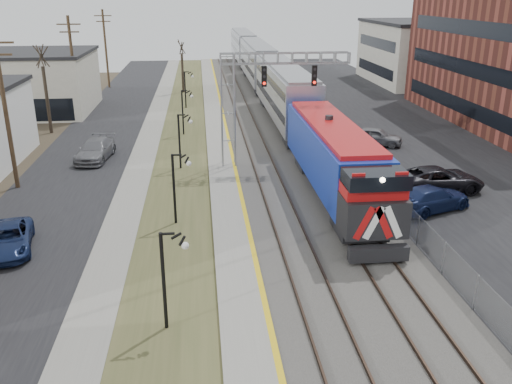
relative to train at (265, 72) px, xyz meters
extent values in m
cube|color=black|center=(-17.00, -21.39, -2.90)|extent=(7.00, 120.00, 0.04)
cube|color=gray|center=(-12.50, -21.39, -2.88)|extent=(2.00, 120.00, 0.08)
cube|color=#414726|center=(-9.50, -21.39, -2.89)|extent=(4.00, 120.00, 0.06)
cube|color=gray|center=(-6.50, -21.39, -2.80)|extent=(2.00, 120.00, 0.24)
cube|color=#595651|center=(-1.50, -21.39, -2.82)|extent=(8.00, 120.00, 0.20)
cube|color=black|center=(10.50, -21.39, -2.90)|extent=(16.00, 120.00, 0.04)
cube|color=gold|center=(-5.62, -21.39, -2.67)|extent=(0.24, 120.00, 0.01)
cube|color=#2D2119|center=(-4.25, -21.39, -2.64)|extent=(0.08, 120.00, 0.15)
cube|color=#2D2119|center=(-2.75, -21.39, -2.64)|extent=(0.08, 120.00, 0.15)
cube|color=#2D2119|center=(-0.75, -21.39, -2.64)|extent=(0.08, 120.00, 0.15)
cube|color=#2D2119|center=(0.75, -21.39, -2.64)|extent=(0.08, 120.00, 0.15)
cube|color=#132E9F|center=(0.00, -35.72, -0.44)|extent=(3.00, 17.00, 4.25)
cube|color=black|center=(0.00, -44.42, -2.22)|extent=(2.80, 0.50, 0.70)
cube|color=#92949B|center=(0.00, -15.42, 0.09)|extent=(3.00, 22.00, 5.33)
cube|color=#92949B|center=(0.00, 7.38, 0.09)|extent=(3.00, 22.00, 5.33)
cube|color=#92949B|center=(0.00, 30.18, 0.09)|extent=(3.00, 22.00, 5.33)
cube|color=gray|center=(-6.00, -28.39, 1.08)|extent=(1.00, 1.00, 8.00)
cube|color=gray|center=(-2.00, -28.39, 4.83)|extent=(9.00, 0.80, 0.80)
cube|color=black|center=(-3.50, -28.84, 3.68)|extent=(0.35, 0.25, 1.40)
cube|color=black|center=(0.00, -28.84, 3.68)|extent=(0.35, 0.25, 1.40)
cylinder|color=black|center=(-9.50, -48.39, -0.92)|extent=(0.14, 0.14, 4.00)
cylinder|color=black|center=(-9.50, -38.39, -0.92)|extent=(0.14, 0.14, 4.00)
cylinder|color=black|center=(-9.50, -28.39, -0.92)|extent=(0.14, 0.14, 4.00)
cylinder|color=black|center=(-9.50, -18.39, -0.92)|extent=(0.14, 0.14, 4.00)
cylinder|color=black|center=(-9.50, -6.39, -0.92)|extent=(0.14, 0.14, 4.00)
cylinder|color=#4C3823|center=(-20.00, -31.39, 2.08)|extent=(0.28, 0.28, 10.00)
cylinder|color=#4C3823|center=(-20.00, -11.39, 2.08)|extent=(0.28, 0.28, 10.00)
cylinder|color=#4C3823|center=(-20.00, 8.61, 2.08)|extent=(0.28, 0.28, 10.00)
cube|color=gray|center=(2.70, -21.39, -2.12)|extent=(0.04, 120.00, 1.60)
cube|color=beige|center=(-26.50, -6.39, 0.08)|extent=(14.00, 12.00, 6.00)
cube|color=beige|center=(24.50, 8.61, 1.08)|extent=(16.00, 18.00, 8.00)
cylinder|color=#382D23|center=(-21.50, -16.39, 0.06)|extent=(0.30, 0.30, 5.95)
cylinder|color=#382D23|center=(-10.00, 3.61, -0.47)|extent=(0.30, 0.30, 4.90)
imported|color=black|center=(6.98, -34.94, -2.12)|extent=(5.87, 2.93, 1.60)
imported|color=#16224D|center=(5.24, -37.99, -2.18)|extent=(5.47, 3.87, 1.47)
imported|color=slate|center=(6.50, -23.63, -2.18)|extent=(4.68, 3.35, 1.48)
imported|color=#16254F|center=(-17.52, -40.96, -2.28)|extent=(3.04, 4.94, 1.28)
imported|color=slate|center=(-15.98, -25.49, -2.16)|extent=(2.76, 5.46, 1.52)
camera|label=1|loc=(-7.93, -66.14, 9.08)|focal=38.00mm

